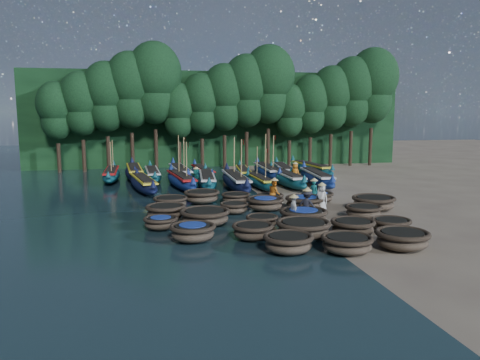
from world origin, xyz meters
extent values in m
plane|color=#7B6F5A|center=(0.00, 0.00, 0.00)|extent=(120.00, 120.00, 0.00)
cube|color=black|center=(0.00, 23.50, 5.00)|extent=(40.00, 3.00, 10.00)
ellipsoid|color=brown|center=(-2.05, -9.17, 0.35)|extent=(1.96, 1.96, 0.71)
torus|color=#34291E|center=(-2.05, -9.17, 0.69)|extent=(2.11, 2.11, 0.21)
cylinder|color=black|center=(-2.05, -9.17, 0.73)|extent=(1.59, 1.59, 0.06)
ellipsoid|color=brown|center=(0.32, -9.66, 0.33)|extent=(2.59, 2.59, 0.66)
torus|color=#34291E|center=(0.32, -9.66, 0.64)|extent=(2.17, 2.17, 0.20)
cylinder|color=black|center=(0.32, -9.66, 0.68)|extent=(1.65, 1.65, 0.06)
ellipsoid|color=brown|center=(2.83, -9.63, 0.37)|extent=(2.40, 2.40, 0.73)
torus|color=#34291E|center=(2.83, -9.63, 0.71)|extent=(2.30, 2.30, 0.22)
cylinder|color=black|center=(2.83, -9.63, 0.75)|extent=(1.74, 1.74, 0.07)
ellipsoid|color=brown|center=(-5.76, -6.64, 0.35)|extent=(2.52, 2.52, 0.71)
torus|color=#34291E|center=(-5.76, -6.64, 0.68)|extent=(2.12, 2.12, 0.21)
cylinder|color=black|center=(-5.76, -6.64, 0.73)|extent=(1.60, 1.60, 0.06)
cylinder|color=#1B3698|center=(-5.76, -6.64, 0.77)|extent=(1.23, 1.23, 0.04)
ellipsoid|color=brown|center=(-3.03, -6.88, 0.33)|extent=(1.91, 1.91, 0.66)
torus|color=#34291E|center=(-3.03, -6.88, 0.64)|extent=(1.94, 1.94, 0.20)
cylinder|color=black|center=(-3.03, -6.88, 0.68)|extent=(1.46, 1.46, 0.06)
ellipsoid|color=brown|center=(-0.71, -7.16, 0.38)|extent=(2.48, 2.48, 0.75)
torus|color=#34291E|center=(-0.71, -7.16, 0.73)|extent=(2.54, 2.54, 0.23)
cylinder|color=black|center=(-0.71, -7.16, 0.78)|extent=(1.94, 1.94, 0.07)
ellipsoid|color=brown|center=(1.72, -7.18, 0.35)|extent=(2.06, 2.06, 0.70)
torus|color=#34291E|center=(1.72, -7.18, 0.68)|extent=(2.11, 2.11, 0.21)
cylinder|color=black|center=(1.72, -7.18, 0.72)|extent=(1.59, 1.59, 0.06)
ellipsoid|color=brown|center=(3.83, -6.91, 0.30)|extent=(2.10, 2.10, 0.60)
torus|color=#34291E|center=(3.83, -6.91, 0.59)|extent=(1.93, 1.93, 0.18)
cylinder|color=black|center=(3.83, -6.91, 0.62)|extent=(1.47, 1.47, 0.05)
ellipsoid|color=brown|center=(-7.11, -4.15, 0.28)|extent=(1.94, 1.94, 0.57)
torus|color=#34291E|center=(-7.11, -4.15, 0.55)|extent=(1.75, 1.75, 0.17)
cylinder|color=black|center=(-7.11, -4.15, 0.58)|extent=(1.33, 1.33, 0.05)
cylinder|color=#1B3698|center=(-7.11, -4.15, 0.62)|extent=(1.02, 1.02, 0.03)
ellipsoid|color=brown|center=(-4.85, -3.79, 0.38)|extent=(2.87, 2.87, 0.76)
torus|color=#34291E|center=(-4.85, -3.79, 0.73)|extent=(2.59, 2.59, 0.23)
cylinder|color=black|center=(-4.85, -3.79, 0.78)|extent=(1.98, 1.98, 0.07)
ellipsoid|color=brown|center=(-2.11, -4.85, 0.29)|extent=(1.59, 1.59, 0.58)
torus|color=#34291E|center=(-2.11, -4.85, 0.56)|extent=(1.65, 1.65, 0.18)
cylinder|color=black|center=(-2.11, -4.85, 0.60)|extent=(1.24, 1.24, 0.05)
ellipsoid|color=brown|center=(0.15, -4.66, 0.37)|extent=(2.42, 2.42, 0.74)
torus|color=#34291E|center=(0.15, -4.66, 0.71)|extent=(2.50, 2.50, 0.22)
cylinder|color=black|center=(0.15, -4.66, 0.76)|extent=(1.91, 1.91, 0.07)
cylinder|color=#1B3698|center=(0.15, -4.66, 0.80)|extent=(1.47, 1.47, 0.04)
ellipsoid|color=brown|center=(3.87, -3.87, 0.33)|extent=(2.07, 2.07, 0.65)
torus|color=#34291E|center=(3.87, -3.87, 0.63)|extent=(2.03, 2.03, 0.20)
cylinder|color=black|center=(3.87, -3.87, 0.67)|extent=(1.53, 1.53, 0.06)
ellipsoid|color=brown|center=(-6.79, -2.13, 0.37)|extent=(2.46, 2.46, 0.74)
torus|color=#34291E|center=(-6.79, -2.13, 0.72)|extent=(2.17, 2.17, 0.23)
cylinder|color=black|center=(-6.79, -2.13, 0.77)|extent=(1.63, 1.63, 0.07)
ellipsoid|color=brown|center=(-2.87, -1.32, 0.29)|extent=(1.81, 1.81, 0.58)
torus|color=#34291E|center=(-2.87, -1.32, 0.57)|extent=(1.65, 1.65, 0.18)
cylinder|color=black|center=(-2.87, -1.32, 0.60)|extent=(1.24, 1.24, 0.05)
ellipsoid|color=brown|center=(-0.91, -0.80, 0.35)|extent=(2.70, 2.70, 0.69)
torus|color=#34291E|center=(-0.91, -0.80, 0.67)|extent=(2.23, 2.23, 0.21)
cylinder|color=black|center=(-0.91, -0.80, 0.71)|extent=(1.70, 1.70, 0.06)
cylinder|color=#1B3698|center=(-0.91, -0.80, 0.75)|extent=(1.31, 1.31, 0.04)
ellipsoid|color=brown|center=(1.52, -1.03, 0.36)|extent=(2.61, 2.61, 0.71)
torus|color=#34291E|center=(1.52, -1.03, 0.69)|extent=(2.42, 2.42, 0.22)
cylinder|color=black|center=(1.52, -1.03, 0.73)|extent=(1.85, 1.85, 0.06)
cylinder|color=#1B3698|center=(1.52, -1.03, 0.78)|extent=(1.43, 1.43, 0.04)
ellipsoid|color=brown|center=(5.40, -2.02, 0.38)|extent=(2.51, 2.51, 0.76)
torus|color=#34291E|center=(5.40, -2.02, 0.73)|extent=(2.56, 2.56, 0.23)
cylinder|color=black|center=(5.40, -2.02, 0.78)|extent=(1.96, 1.96, 0.07)
ellipsoid|color=brown|center=(-6.37, 1.07, 0.31)|extent=(2.34, 2.34, 0.61)
torus|color=#34291E|center=(-6.37, 1.07, 0.59)|extent=(2.10, 2.10, 0.18)
cylinder|color=black|center=(-6.37, 1.07, 0.63)|extent=(1.61, 1.61, 0.06)
ellipsoid|color=brown|center=(-4.33, 2.14, 0.36)|extent=(2.47, 2.47, 0.72)
torus|color=#34291E|center=(-4.33, 2.14, 0.70)|extent=(2.30, 2.30, 0.22)
cylinder|color=black|center=(-4.33, 2.14, 0.75)|extent=(1.74, 1.74, 0.07)
ellipsoid|color=brown|center=(-2.19, 1.82, 0.28)|extent=(2.28, 2.28, 0.56)
torus|color=#34291E|center=(-2.19, 1.82, 0.55)|extent=(1.85, 1.85, 0.17)
cylinder|color=black|center=(-2.19, 1.82, 0.58)|extent=(1.41, 1.41, 0.05)
ellipsoid|color=brown|center=(-0.12, 1.12, 0.29)|extent=(2.13, 2.13, 0.57)
torus|color=#34291E|center=(-0.12, 1.12, 0.55)|extent=(1.75, 1.75, 0.17)
cylinder|color=black|center=(-0.12, 1.12, 0.59)|extent=(1.32, 1.32, 0.05)
ellipsoid|color=brown|center=(3.11, 0.96, 0.29)|extent=(1.93, 1.93, 0.58)
torus|color=#34291E|center=(3.11, 0.96, 0.56)|extent=(1.90, 1.90, 0.18)
cylinder|color=black|center=(3.11, 0.96, 0.60)|extent=(1.44, 1.44, 0.05)
cylinder|color=#1B3698|center=(3.11, 0.96, 0.63)|extent=(1.11, 1.11, 0.04)
ellipsoid|color=#0E0F35|center=(-8.03, 7.75, 0.51)|extent=(2.82, 8.24, 1.01)
cone|color=#0E0F35|center=(-8.71, 11.65, 1.17)|extent=(0.45, 0.45, 0.61)
cone|color=#0E0F35|center=(-7.36, 3.86, 1.12)|extent=(0.45, 0.45, 0.51)
cube|color=yellow|center=(-8.03, 7.75, 0.93)|extent=(2.12, 6.38, 0.12)
cube|color=black|center=(-8.03, 7.75, 1.01)|extent=(1.71, 5.53, 0.10)
ellipsoid|color=navy|center=(-5.17, 8.72, 0.52)|extent=(2.60, 8.39, 1.03)
cone|color=navy|center=(-5.72, 12.71, 1.19)|extent=(0.45, 0.45, 0.62)
cone|color=navy|center=(-4.62, 4.73, 1.14)|extent=(0.45, 0.45, 0.52)
cube|color=#AB1516|center=(-5.17, 8.72, 0.95)|extent=(1.95, 6.49, 0.12)
cube|color=black|center=(-5.17, 8.72, 1.03)|extent=(1.56, 5.63, 0.10)
cylinder|color=#997F4C|center=(-5.24, 9.96, 2.17)|extent=(0.07, 0.25, 2.89)
cylinder|color=#997F4C|center=(-4.86, 7.20, 2.17)|extent=(0.07, 0.25, 2.89)
plane|color=red|center=(-4.70, 7.22, 3.43)|extent=(0.00, 0.36, 0.36)
ellipsoid|color=#0E4154|center=(-3.18, 8.46, 0.51)|extent=(2.20, 8.30, 1.03)
cone|color=#0E4154|center=(-2.83, 12.44, 1.18)|extent=(0.45, 0.45, 0.62)
cone|color=#0E4154|center=(-3.54, 4.47, 1.13)|extent=(0.45, 0.45, 0.51)
cube|color=silver|center=(-3.18, 8.46, 0.94)|extent=(1.64, 6.43, 0.12)
cube|color=black|center=(-3.18, 8.46, 1.03)|extent=(1.29, 5.59, 0.10)
ellipsoid|color=#0E0F35|center=(-1.16, 7.23, 0.55)|extent=(1.69, 8.84, 1.10)
cone|color=#0E0F35|center=(-1.11, 11.53, 1.27)|extent=(0.49, 0.49, 0.66)
cone|color=#0E0F35|center=(-1.21, 2.92, 1.21)|extent=(0.49, 0.49, 0.55)
cube|color=silver|center=(-1.16, 7.23, 1.01)|extent=(1.23, 6.85, 0.13)
cube|color=black|center=(-1.16, 7.23, 1.10)|extent=(0.93, 5.97, 0.11)
cylinder|color=#997F4C|center=(-1.03, 8.55, 2.32)|extent=(0.08, 0.26, 3.09)
cylinder|color=#997F4C|center=(-1.07, 5.57, 2.32)|extent=(0.08, 0.26, 3.09)
plane|color=red|center=(-0.90, 5.57, 3.66)|extent=(0.00, 0.39, 0.39)
ellipsoid|color=#0E4154|center=(0.76, 7.51, 0.44)|extent=(1.55, 7.15, 0.89)
cone|color=#0E4154|center=(0.63, 10.97, 1.02)|extent=(0.39, 0.39, 0.53)
cone|color=#0E4154|center=(0.89, 4.05, 0.98)|extent=(0.39, 0.39, 0.44)
cube|color=yellow|center=(0.76, 7.51, 0.82)|extent=(1.14, 5.54, 0.11)
cube|color=black|center=(0.76, 7.51, 0.89)|extent=(0.88, 4.82, 0.09)
cylinder|color=#997F4C|center=(0.81, 8.58, 1.86)|extent=(0.06, 0.21, 2.49)
cylinder|color=#997F4C|center=(0.90, 6.19, 1.86)|extent=(0.06, 0.21, 2.49)
plane|color=red|center=(1.03, 6.19, 2.95)|extent=(0.00, 0.31, 0.31)
ellipsoid|color=#0E4154|center=(3.05, 8.07, 0.53)|extent=(1.71, 8.53, 1.06)
cone|color=#0E4154|center=(2.96, 12.21, 1.22)|extent=(0.47, 0.47, 0.64)
cone|color=#0E4154|center=(3.14, 3.93, 1.17)|extent=(0.47, 0.47, 0.53)
cube|color=silver|center=(3.05, 8.07, 0.98)|extent=(1.26, 6.61, 0.13)
cube|color=black|center=(3.05, 8.07, 1.06)|extent=(0.95, 5.75, 0.11)
ellipsoid|color=navy|center=(5.53, 7.89, 0.53)|extent=(2.26, 8.64, 1.07)
cone|color=navy|center=(5.88, 12.04, 1.23)|extent=(0.47, 0.47, 0.64)
cone|color=navy|center=(5.18, 3.74, 1.17)|extent=(0.47, 0.47, 0.53)
cube|color=silver|center=(5.53, 7.89, 0.98)|extent=(1.68, 6.69, 0.13)
cube|color=black|center=(5.53, 7.89, 1.07)|extent=(1.32, 5.81, 0.11)
ellipsoid|color=#0E4154|center=(-10.72, 13.59, 0.48)|extent=(1.47, 7.74, 0.97)
cone|color=#0E4154|center=(-10.76, 17.36, 1.11)|extent=(0.42, 0.42, 0.58)
cone|color=#0E4154|center=(-10.68, 9.83, 1.06)|extent=(0.42, 0.42, 0.48)
cube|color=#AB1516|center=(-10.72, 13.59, 0.89)|extent=(1.07, 5.99, 0.12)
cube|color=black|center=(-10.72, 13.59, 0.97)|extent=(0.81, 5.22, 0.10)
cylinder|color=#997F4C|center=(-10.64, 14.75, 2.03)|extent=(0.07, 0.23, 2.70)
cylinder|color=#997F4C|center=(-10.61, 12.15, 2.03)|extent=(0.07, 0.23, 2.70)
plane|color=red|center=(-10.47, 12.15, 3.20)|extent=(0.00, 0.34, 0.34)
ellipsoid|color=#0E0F35|center=(-8.83, 14.21, 0.54)|extent=(2.19, 8.75, 1.08)
cone|color=#0E0F35|center=(-9.14, 18.42, 1.24)|extent=(0.48, 0.48, 0.65)
cone|color=#0E0F35|center=(-8.51, 10.01, 1.19)|extent=(0.48, 0.48, 0.54)
cube|color=yellow|center=(-8.83, 14.21, 1.00)|extent=(1.63, 6.77, 0.13)
cube|color=black|center=(-8.83, 14.21, 1.08)|extent=(1.27, 5.89, 0.11)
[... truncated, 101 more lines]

